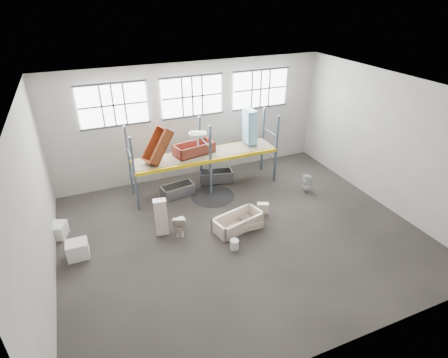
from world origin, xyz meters
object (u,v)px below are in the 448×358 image
toilet_white (307,183)px  rust_tub_flat (194,149)px  steel_tub_left (178,190)px  blue_tub_upright (250,127)px  carton_near (78,250)px  cistern_tall (161,217)px  steel_tub_right (216,176)px  toilet_beige (180,223)px  bucket (234,244)px  bathtub_beige (238,222)px

toilet_white → rust_tub_flat: rust_tub_flat is taller
steel_tub_left → blue_tub_upright: size_ratio=0.90×
rust_tub_flat → carton_near: (-4.89, -2.79, -1.54)m
cistern_tall → steel_tub_right: size_ratio=0.96×
toilet_beige → toilet_white: bearing=-151.4°
toilet_beige → toilet_white: 5.76m
toilet_beige → blue_tub_upright: bearing=-123.4°
cistern_tall → rust_tub_flat: size_ratio=0.83×
steel_tub_left → carton_near: (-4.00, -2.44, 0.04)m
cistern_tall → steel_tub_right: bearing=50.7°
blue_tub_upright → carton_near: (-7.39, -2.78, -2.11)m
cistern_tall → toilet_white: size_ratio=1.70×
toilet_white → steel_tub_right: toilet_white is taller
toilet_beige → carton_near: 3.38m
toilet_white → bucket: 4.89m
rust_tub_flat → blue_tub_upright: bearing=-0.2°
steel_tub_left → bucket: size_ratio=3.92×
rust_tub_flat → bucket: bearing=-91.7°
cistern_tall → bucket: 2.69m
toilet_white → carton_near: bearing=-82.7°
toilet_white → bucket: size_ratio=2.33×
steel_tub_left → bucket: bearing=-79.2°
cistern_tall → toilet_beige: bearing=-8.4°
toilet_white → steel_tub_right: (-3.21, 2.28, -0.14)m
toilet_beige → bucket: bearing=153.3°
cistern_tall → steel_tub_left: bearing=70.6°
blue_tub_upright → bucket: size_ratio=4.33×
toilet_white → carton_near: (-9.10, -0.67, -0.11)m
toilet_beige → steel_tub_right: size_ratio=0.54×
cistern_tall → bathtub_beige: bearing=-7.3°
toilet_white → blue_tub_upright: (-1.71, 2.11, 2.00)m
cistern_tall → steel_tub_left: size_ratio=1.01×
toilet_beige → toilet_white: size_ratio=0.96×
toilet_beige → blue_tub_upright: blue_tub_upright is taller
blue_tub_upright → bucket: bearing=-121.2°
bathtub_beige → cistern_tall: size_ratio=1.31×
rust_tub_flat → toilet_white: bearing=-26.7°
steel_tub_left → rust_tub_flat: size_ratio=0.82×
blue_tub_upright → bathtub_beige: bearing=-121.5°
toilet_beige → bucket: (1.38, -1.56, -0.21)m
toilet_white → steel_tub_left: (-5.10, 1.77, -0.15)m
blue_tub_upright → rust_tub_flat: bearing=179.8°
toilet_beige → blue_tub_upright: size_ratio=0.52×
carton_near → steel_tub_right: bearing=26.6°
bucket → carton_near: (-4.76, 1.57, 0.11)m
blue_tub_upright → carton_near: 8.18m
rust_tub_flat → carton_near: size_ratio=2.46×
steel_tub_left → bucket: 4.08m
blue_tub_upright → bucket: blue_tub_upright is taller
steel_tub_right → bucket: (-1.13, -4.52, -0.09)m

